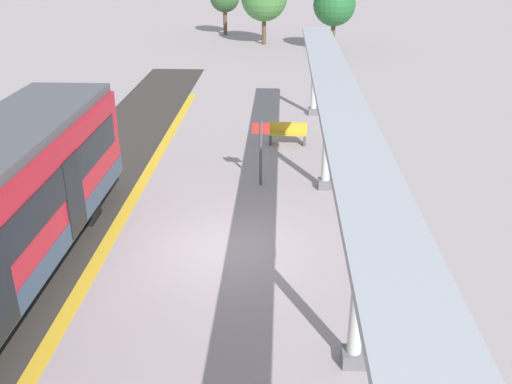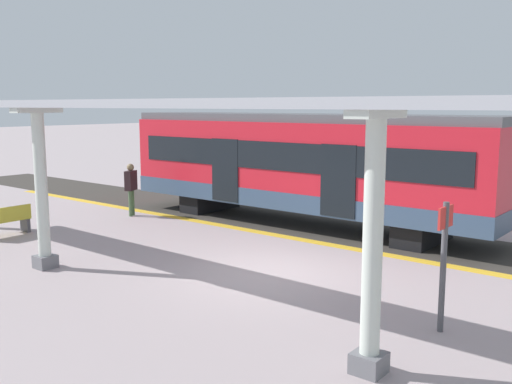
{
  "view_description": "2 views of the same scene",
  "coord_description": "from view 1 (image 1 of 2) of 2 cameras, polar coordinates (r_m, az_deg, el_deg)",
  "views": [
    {
      "loc": [
        1.43,
        -13.02,
        7.56
      ],
      "look_at": [
        0.89,
        -1.08,
        2.15
      ],
      "focal_mm": 39.91,
      "sensor_mm": 36.0,
      "label": 1
    },
    {
      "loc": [
        9.85,
        7.7,
        3.76
      ],
      "look_at": [
        1.02,
        0.49,
        2.02
      ],
      "focal_mm": 40.32,
      "sensor_mm": 36.0,
      "label": 2
    }
  ],
  "objects": [
    {
      "name": "ground_plane",
      "position": [
        15.12,
        -3.2,
        -5.69
      ],
      "size": [
        176.0,
        176.0,
        0.0
      ],
      "primitive_type": "plane",
      "color": "#A49597"
    },
    {
      "name": "tactile_edge_strip",
      "position": [
        15.74,
        -14.82,
        -5.24
      ],
      "size": [
        0.37,
        31.85,
        0.01
      ],
      "primitive_type": "cube",
      "color": "gold",
      "rests_on": "ground"
    },
    {
      "name": "trackbed",
      "position": [
        16.36,
        -20.83,
        -4.92
      ],
      "size": [
        3.2,
        43.85,
        0.01
      ],
      "primitive_type": "cube",
      "color": "#38332D",
      "rests_on": "ground"
    },
    {
      "name": "canopy_pillar_second",
      "position": [
        10.52,
        10.37,
        -8.81
      ],
      "size": [
        1.1,
        0.44,
        3.7
      ],
      "color": "slate",
      "rests_on": "ground"
    },
    {
      "name": "canopy_pillar_third",
      "position": [
        18.09,
        7.19,
        5.84
      ],
      "size": [
        1.1,
        0.44,
        3.7
      ],
      "color": "slate",
      "rests_on": "ground"
    },
    {
      "name": "canopy_pillar_fourth",
      "position": [
        26.19,
        5.9,
        11.68
      ],
      "size": [
        1.1,
        0.44,
        3.7
      ],
      "color": "slate",
      "rests_on": "ground"
    },
    {
      "name": "canopy_beam",
      "position": [
        13.79,
        8.74,
        8.15
      ],
      "size": [
        1.2,
        25.48,
        0.16
      ],
      "primitive_type": "cube",
      "color": "#A8AAB2",
      "rests_on": "canopy_pillar_nearest"
    },
    {
      "name": "bench_near_end",
      "position": [
        22.55,
        3.2,
        5.9
      ],
      "size": [
        1.51,
        0.49,
        0.86
      ],
      "color": "gold",
      "rests_on": "ground"
    },
    {
      "name": "platform_info_sign",
      "position": [
        18.41,
        0.47,
        4.56
      ],
      "size": [
        0.56,
        0.1,
        2.2
      ],
      "color": "#4C4C51",
      "rests_on": "ground"
    },
    {
      "name": "tree_right_background",
      "position": [
        41.93,
        7.87,
        18.11
      ],
      "size": [
        2.95,
        2.95,
        4.66
      ],
      "color": "brown",
      "rests_on": "ground"
    }
  ]
}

